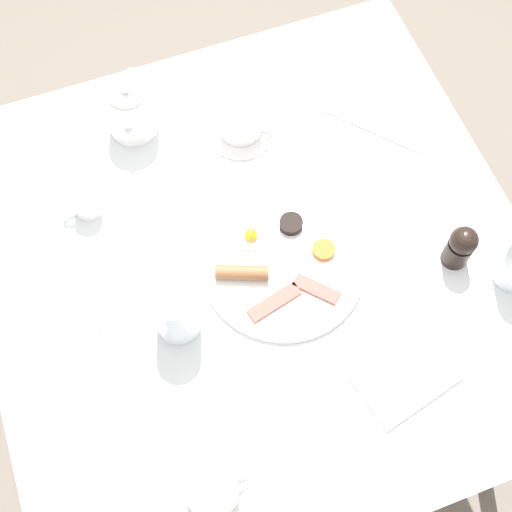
{
  "coord_description": "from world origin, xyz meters",
  "views": [
    {
      "loc": [
        0.2,
        0.54,
        1.99
      ],
      "look_at": [
        0.0,
        0.0,
        0.75
      ],
      "focal_mm": 50.0,
      "sensor_mm": 36.0,
      "label": 1
    }
  ],
  "objects_px": {
    "breakfast_plate": "(281,264)",
    "pepper_grinder": "(461,246)",
    "teacup_with_saucer_left": "(213,491)",
    "knife_by_plate": "(373,130)",
    "teapot_near": "(130,110)",
    "fork_by_plate": "(70,305)",
    "creamer_jug": "(85,201)",
    "napkin_folded": "(405,378)",
    "water_glass_tall": "(176,312)",
    "teacup_with_saucer_right": "(241,125)"
  },
  "relations": [
    {
      "from": "fork_by_plate",
      "to": "teacup_with_saucer_left",
      "type": "bearing_deg",
      "value": 109.37
    },
    {
      "from": "teacup_with_saucer_right",
      "to": "creamer_jug",
      "type": "relative_size",
      "value": 1.75
    },
    {
      "from": "teapot_near",
      "to": "breakfast_plate",
      "type": "bearing_deg",
      "value": 41.73
    },
    {
      "from": "pepper_grinder",
      "to": "teapot_near",
      "type": "bearing_deg",
      "value": -46.06
    },
    {
      "from": "breakfast_plate",
      "to": "creamer_jug",
      "type": "relative_size",
      "value": 3.88
    },
    {
      "from": "water_glass_tall",
      "to": "knife_by_plate",
      "type": "xyz_separation_m",
      "value": [
        -0.52,
        -0.27,
        -0.07
      ]
    },
    {
      "from": "creamer_jug",
      "to": "teacup_with_saucer_left",
      "type": "bearing_deg",
      "value": 95.71
    },
    {
      "from": "teacup_with_saucer_left",
      "to": "pepper_grinder",
      "type": "distance_m",
      "value": 0.63
    },
    {
      "from": "water_glass_tall",
      "to": "napkin_folded",
      "type": "distance_m",
      "value": 0.43
    },
    {
      "from": "teapot_near",
      "to": "knife_by_plate",
      "type": "height_order",
      "value": "teapot_near"
    },
    {
      "from": "water_glass_tall",
      "to": "breakfast_plate",
      "type": "bearing_deg",
      "value": -167.85
    },
    {
      "from": "teacup_with_saucer_left",
      "to": "knife_by_plate",
      "type": "bearing_deg",
      "value": -133.65
    },
    {
      "from": "creamer_jug",
      "to": "napkin_folded",
      "type": "bearing_deg",
      "value": 129.96
    },
    {
      "from": "creamer_jug",
      "to": "fork_by_plate",
      "type": "xyz_separation_m",
      "value": [
        0.08,
        0.19,
        -0.03
      ]
    },
    {
      "from": "teacup_with_saucer_left",
      "to": "pepper_grinder",
      "type": "height_order",
      "value": "pepper_grinder"
    },
    {
      "from": "creamer_jug",
      "to": "pepper_grinder",
      "type": "relative_size",
      "value": 0.77
    },
    {
      "from": "breakfast_plate",
      "to": "fork_by_plate",
      "type": "xyz_separation_m",
      "value": [
        0.4,
        -0.06,
        -0.01
      ]
    },
    {
      "from": "breakfast_plate",
      "to": "knife_by_plate",
      "type": "xyz_separation_m",
      "value": [
        -0.3,
        -0.22,
        -0.01
      ]
    },
    {
      "from": "teapot_near",
      "to": "creamer_jug",
      "type": "bearing_deg",
      "value": -22.56
    },
    {
      "from": "teapot_near",
      "to": "fork_by_plate",
      "type": "distance_m",
      "value": 0.42
    },
    {
      "from": "teacup_with_saucer_right",
      "to": "knife_by_plate",
      "type": "xyz_separation_m",
      "value": [
        -0.26,
        0.09,
        -0.02
      ]
    },
    {
      "from": "pepper_grinder",
      "to": "breakfast_plate",
      "type": "bearing_deg",
      "value": -17.77
    },
    {
      "from": "breakfast_plate",
      "to": "pepper_grinder",
      "type": "height_order",
      "value": "pepper_grinder"
    },
    {
      "from": "pepper_grinder",
      "to": "teacup_with_saucer_right",
      "type": "bearing_deg",
      "value": -55.65
    },
    {
      "from": "teapot_near",
      "to": "creamer_jug",
      "type": "relative_size",
      "value": 2.35
    },
    {
      "from": "fork_by_plate",
      "to": "water_glass_tall",
      "type": "bearing_deg",
      "value": 149.7
    },
    {
      "from": "napkin_folded",
      "to": "teacup_with_saucer_left",
      "type": "bearing_deg",
      "value": 10.02
    },
    {
      "from": "teacup_with_saucer_right",
      "to": "teapot_near",
      "type": "bearing_deg",
      "value": -24.1
    },
    {
      "from": "fork_by_plate",
      "to": "breakfast_plate",
      "type": "bearing_deg",
      "value": 171.71
    },
    {
      "from": "breakfast_plate",
      "to": "teacup_with_saucer_right",
      "type": "bearing_deg",
      "value": -95.8
    },
    {
      "from": "pepper_grinder",
      "to": "napkin_folded",
      "type": "bearing_deg",
      "value": 43.99
    },
    {
      "from": "water_glass_tall",
      "to": "pepper_grinder",
      "type": "xyz_separation_m",
      "value": [
        -0.54,
        0.05,
        -0.01
      ]
    },
    {
      "from": "teacup_with_saucer_right",
      "to": "creamer_jug",
      "type": "distance_m",
      "value": 0.36
    },
    {
      "from": "knife_by_plate",
      "to": "teacup_with_saucer_right",
      "type": "bearing_deg",
      "value": -19.45
    },
    {
      "from": "teapot_near",
      "to": "knife_by_plate",
      "type": "distance_m",
      "value": 0.51
    },
    {
      "from": "creamer_jug",
      "to": "water_glass_tall",
      "type": "bearing_deg",
      "value": 108.13
    },
    {
      "from": "breakfast_plate",
      "to": "teapot_near",
      "type": "bearing_deg",
      "value": -66.95
    },
    {
      "from": "teacup_with_saucer_left",
      "to": "napkin_folded",
      "type": "xyz_separation_m",
      "value": [
        -0.39,
        -0.07,
        -0.02
      ]
    },
    {
      "from": "breakfast_plate",
      "to": "knife_by_plate",
      "type": "relative_size",
      "value": 1.77
    },
    {
      "from": "napkin_folded",
      "to": "fork_by_plate",
      "type": "xyz_separation_m",
      "value": [
        0.53,
        -0.34,
        -0.0
      ]
    },
    {
      "from": "water_glass_tall",
      "to": "napkin_folded",
      "type": "relative_size",
      "value": 0.7
    },
    {
      "from": "teacup_with_saucer_left",
      "to": "fork_by_plate",
      "type": "relative_size",
      "value": 0.9
    },
    {
      "from": "teacup_with_saucer_left",
      "to": "teacup_with_saucer_right",
      "type": "bearing_deg",
      "value": -113.3
    },
    {
      "from": "teacup_with_saucer_right",
      "to": "pepper_grinder",
      "type": "xyz_separation_m",
      "value": [
        -0.29,
        0.42,
        0.03
      ]
    },
    {
      "from": "teacup_with_saucer_left",
      "to": "creamer_jug",
      "type": "bearing_deg",
      "value": -84.29
    },
    {
      "from": "fork_by_plate",
      "to": "knife_by_plate",
      "type": "height_order",
      "value": "same"
    },
    {
      "from": "creamer_jug",
      "to": "fork_by_plate",
      "type": "distance_m",
      "value": 0.21
    },
    {
      "from": "knife_by_plate",
      "to": "napkin_folded",
      "type": "bearing_deg",
      "value": 72.04
    },
    {
      "from": "water_glass_tall",
      "to": "fork_by_plate",
      "type": "relative_size",
      "value": 0.86
    },
    {
      "from": "teacup_with_saucer_right",
      "to": "pepper_grinder",
      "type": "height_order",
      "value": "pepper_grinder"
    }
  ]
}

